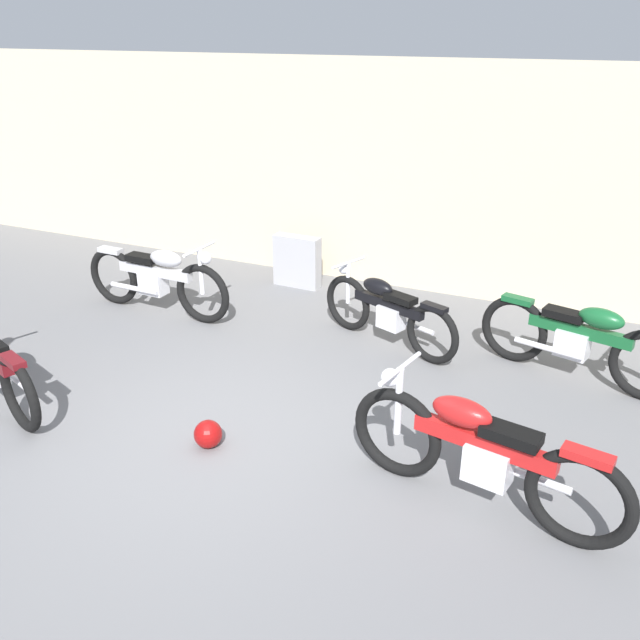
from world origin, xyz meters
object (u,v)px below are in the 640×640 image
(stone_marker, at_px, (297,261))
(motorcycle_silver, at_px, (157,278))
(helmet, at_px, (208,434))
(motorcycle_green, at_px, (580,340))
(motorcycle_red, at_px, (480,453))
(motorcycle_black, at_px, (387,311))

(stone_marker, xyz_separation_m, motorcycle_silver, (-1.19, -1.62, 0.11))
(helmet, distance_m, motorcycle_green, 3.89)
(stone_marker, xyz_separation_m, motorcycle_red, (3.37, -3.71, 0.12))
(helmet, distance_m, motorcycle_silver, 3.21)
(stone_marker, bearing_deg, helmet, -75.02)
(motorcycle_silver, bearing_deg, helmet, -43.81)
(motorcycle_green, bearing_deg, stone_marker, 175.93)
(stone_marker, height_order, helmet, stone_marker)
(helmet, bearing_deg, motorcycle_red, 4.72)
(helmet, height_order, motorcycle_black, motorcycle_black)
(motorcycle_red, bearing_deg, motorcycle_green, -91.05)
(helmet, xyz_separation_m, motorcycle_silver, (-2.23, 2.28, 0.35))
(stone_marker, distance_m, motorcycle_green, 4.08)
(motorcycle_silver, bearing_deg, stone_marker, 55.57)
(motorcycle_red, bearing_deg, motorcycle_black, -46.22)
(stone_marker, relative_size, motorcycle_silver, 0.33)
(motorcycle_red, xyz_separation_m, motorcycle_black, (-1.58, 2.43, -0.06))
(motorcycle_silver, distance_m, motorcycle_green, 5.08)
(motorcycle_silver, height_order, motorcycle_black, motorcycle_silver)
(stone_marker, relative_size, motorcycle_red, 0.33)
(motorcycle_red, bearing_deg, helmet, 15.35)
(stone_marker, relative_size, motorcycle_green, 0.35)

